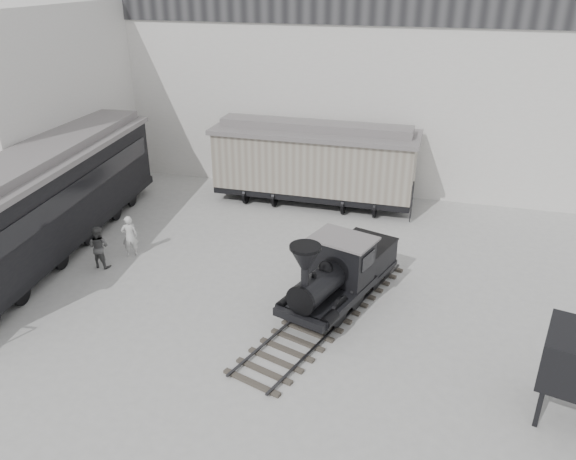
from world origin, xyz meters
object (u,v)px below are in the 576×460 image
(boxcar, at_px, (314,161))
(visitor_a, at_px, (130,236))
(locomotive, at_px, (337,277))
(passenger_coach, at_px, (48,199))
(visitor_b, at_px, (99,247))

(boxcar, bearing_deg, visitor_a, -127.27)
(locomotive, bearing_deg, passenger_coach, -167.75)
(locomotive, distance_m, visitor_a, 8.64)
(passenger_coach, relative_size, visitor_b, 8.89)
(locomotive, xyz_separation_m, boxcar, (-2.84, 8.82, 0.95))
(locomotive, distance_m, passenger_coach, 11.90)
(locomotive, bearing_deg, visitor_b, -163.79)
(passenger_coach, height_order, visitor_b, passenger_coach)
(passenger_coach, distance_m, visitor_a, 3.53)
(passenger_coach, xyz_separation_m, visitor_b, (2.62, -0.91, -1.31))
(boxcar, height_order, passenger_coach, boxcar)
(boxcar, relative_size, passenger_coach, 0.66)
(visitor_b, bearing_deg, passenger_coach, -16.22)
(visitor_a, bearing_deg, visitor_b, 24.70)
(visitor_a, bearing_deg, locomotive, 135.73)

